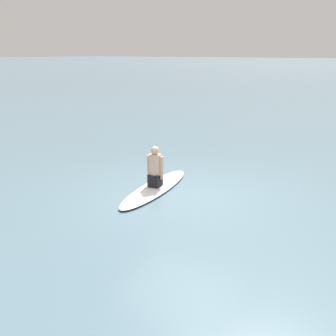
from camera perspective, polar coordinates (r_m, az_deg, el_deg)
ground_plane at (r=9.43m, az=1.51°, el=-3.75°), size 400.00×400.00×0.00m
surfboard at (r=9.78m, az=-1.76°, el=-2.74°), size 1.28×3.25×0.09m
person_paddler at (r=9.64m, az=-1.78°, el=-0.05°), size 0.42×0.36×0.96m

